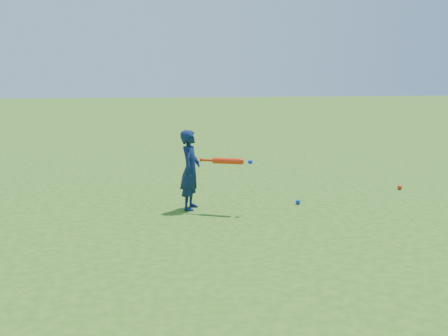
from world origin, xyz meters
The scene contains 5 objects.
ground centered at (0.00, 0.00, 0.00)m, with size 80.00×80.00×0.00m, color #2F6016.
child centered at (0.13, -0.44, 0.58)m, with size 0.42×0.28×1.15m, color #0E1B42.
ground_ball_red centered at (3.78, 0.23, 0.04)m, with size 0.08×0.08×0.08m, color red.
ground_ball_blue centered at (1.76, -0.45, 0.04)m, with size 0.07×0.07×0.07m, color #0B28CB.
bat_swing centered at (0.65, -0.72, 0.74)m, with size 0.71×0.34×0.09m.
Camera 1 is at (-0.55, -7.48, 1.90)m, focal length 40.00 mm.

